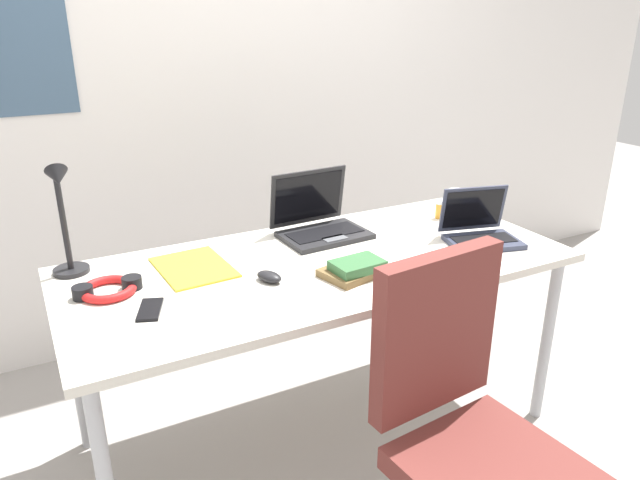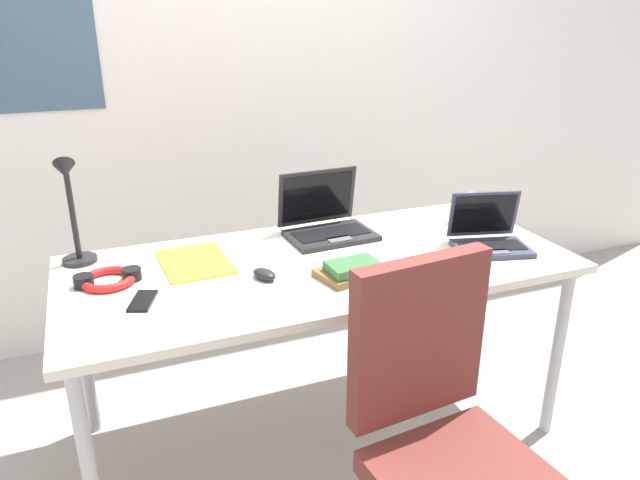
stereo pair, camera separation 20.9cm
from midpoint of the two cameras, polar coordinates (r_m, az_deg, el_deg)
The scene contains 14 objects.
ground_plane at distance 2.50m, azimuth -2.50°, elevation -17.81°, with size 12.00×12.00×0.00m, color gray.
wall_back at distance 2.99m, azimuth -12.44°, elevation 15.48°, with size 6.00×0.13×2.60m.
desk at distance 2.14m, azimuth -2.80°, elevation -3.47°, with size 1.80×0.80×0.74m.
desk_lamp at distance 2.14m, azimuth -26.09°, elevation 1.61°, with size 0.12×0.18×0.40m.
laptop_back_left at distance 2.35m, azimuth -2.60°, elevation 1.62°, with size 0.35×0.28×0.25m.
laptop_center at distance 2.33m, azimuth 12.75°, elevation 0.79°, with size 0.31×0.28×0.20m.
computer_mouse at distance 1.97m, azimuth -7.97°, elevation -3.59°, with size 0.06×0.10×0.03m, color black.
cell_phone at distance 1.87m, azimuth -19.20°, elevation -6.43°, with size 0.06×0.14×0.01m, color black.
headphones at distance 2.03m, azimuth -22.61°, elevation -4.43°, with size 0.21×0.18×0.04m.
pill_bottle at distance 2.57m, azimuth 9.22°, elevation 2.93°, with size 0.04×0.04×0.08m.
book_stack at distance 1.98m, azimuth 0.28°, elevation -2.89°, with size 0.21×0.19×0.06m.
paper_folder_back_left at distance 2.12m, azimuth -14.87°, elevation -2.62°, with size 0.23×0.31×0.01m, color gold.
coffee_mug at distance 2.71m, azimuth 10.92°, elevation 3.87°, with size 0.11×0.08×0.09m.
office_chair at distance 1.79m, azimuth 10.84°, elevation -20.33°, with size 0.52×0.56×0.97m.
Camera 1 is at (-0.91, -1.72, 1.58)m, focal length 33.17 mm.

